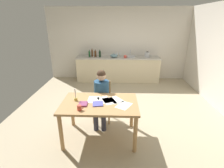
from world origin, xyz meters
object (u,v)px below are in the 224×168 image
object	(u,v)px
teacup_on_counter	(125,57)
stovetop_kettle	(147,54)
dining_table	(100,108)
bottle_sauce	(100,54)
mixing_bowl	(114,56)
person_seated	(101,94)
bottle_oil	(89,54)
wine_glass_near_sink	(120,53)
coffee_mug	(80,108)
bottle_vinegar	(92,53)
wine_glass_by_kettle	(117,53)
candlestick	(76,97)
bottle_wine_red	(95,54)
wine_glass_back_left	(114,53)
chair_at_table	(102,99)
sink_unit	(131,56)
book_cookery	(83,104)
book_magazine	(98,104)

from	to	relation	value
teacup_on_counter	stovetop_kettle	bearing A→B (deg)	10.71
dining_table	teacup_on_counter	distance (m)	3.25
bottle_sauce	mixing_bowl	bearing A→B (deg)	-2.82
person_seated	mixing_bowl	bearing A→B (deg)	85.82
bottle_oil	wine_glass_near_sink	world-z (taller)	bottle_oil
person_seated	coffee_mug	bearing A→B (deg)	-109.11
bottle_vinegar	wine_glass_by_kettle	bearing A→B (deg)	6.01
person_seated	wine_glass_by_kettle	world-z (taller)	person_seated
wine_glass_near_sink	candlestick	bearing A→B (deg)	-103.78
bottle_wine_red	mixing_bowl	size ratio (longest dim) A/B	0.95
candlestick	stovetop_kettle	distance (m)	3.74
candlestick	wine_glass_back_left	xyz separation A→B (m)	(0.63, 3.42, 0.19)
chair_at_table	coffee_mug	xyz separation A→B (m)	(-0.29, -0.96, 0.30)
coffee_mug	sink_unit	bearing A→B (deg)	73.45
bottle_sauce	mixing_bowl	world-z (taller)	bottle_sauce
chair_at_table	bottle_wine_red	distance (m)	2.76
mixing_bowl	person_seated	bearing A→B (deg)	-94.18
book_cookery	teacup_on_counter	size ratio (longest dim) A/B	1.41
bottle_vinegar	wine_glass_near_sink	size ratio (longest dim) A/B	1.84
dining_table	sink_unit	xyz separation A→B (m)	(0.77, 3.34, 0.27)
dining_table	book_magazine	world-z (taller)	book_magazine
dining_table	person_seated	bearing A→B (deg)	92.30
chair_at_table	wine_glass_near_sink	distance (m)	2.88
dining_table	wine_glass_by_kettle	bearing A→B (deg)	85.35
sink_unit	bottle_oil	distance (m)	1.49
person_seated	candlestick	bearing A→B (deg)	-132.88
bottle_vinegar	wine_glass_back_left	world-z (taller)	bottle_vinegar
candlestick	teacup_on_counter	world-z (taller)	same
chair_at_table	wine_glass_near_sink	size ratio (longest dim) A/B	5.75
bottle_vinegar	candlestick	bearing A→B (deg)	-87.04
book_magazine	wine_glass_by_kettle	distance (m)	3.57
wine_glass_by_kettle	stovetop_kettle	bearing A→B (deg)	-7.88
book_magazine	stovetop_kettle	size ratio (longest dim) A/B	0.88
wine_glass_near_sink	wine_glass_by_kettle	distance (m)	0.10
coffee_mug	book_magazine	distance (m)	0.36
book_cookery	bottle_wine_red	world-z (taller)	bottle_wine_red
sink_unit	person_seated	bearing A→B (deg)	-105.80
teacup_on_counter	bottle_vinegar	bearing A→B (deg)	170.29
bottle_oil	stovetop_kettle	world-z (taller)	bottle_oil
dining_table	coffee_mug	distance (m)	0.44
person_seated	teacup_on_counter	xyz separation A→B (m)	(0.60, 2.65, 0.27)
bottle_oil	bottle_wine_red	size ratio (longest dim) A/B	0.99
dining_table	sink_unit	bearing A→B (deg)	76.96
sink_unit	wine_glass_by_kettle	bearing A→B (deg)	163.42
mixing_bowl	teacup_on_counter	world-z (taller)	mixing_bowl
chair_at_table	candlestick	xyz separation A→B (m)	(-0.43, -0.61, 0.32)
person_seated	wine_glass_near_sink	size ratio (longest dim) A/B	7.76
book_magazine	sink_unit	distance (m)	3.50
chair_at_table	person_seated	size ratio (longest dim) A/B	0.74
candlestick	wine_glass_by_kettle	distance (m)	3.50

